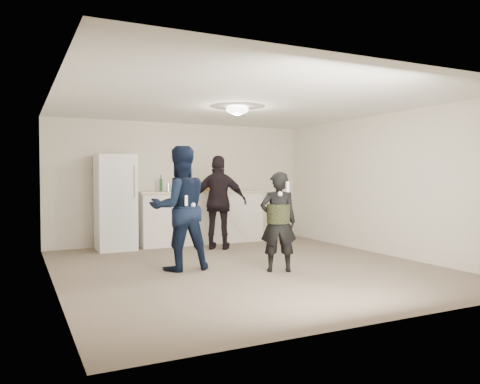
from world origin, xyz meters
name	(u,v)px	position (x,y,z in m)	size (l,w,h in m)	color
floor	(246,267)	(0.00, 0.00, 0.00)	(6.00, 6.00, 0.00)	#6B5B4C
ceiling	(246,104)	(0.00, 0.00, 2.50)	(6.00, 6.00, 0.00)	silver
wall_back	(182,183)	(0.00, 3.00, 1.25)	(6.00, 6.00, 0.00)	beige
wall_front	(387,192)	(0.00, -3.00, 1.25)	(6.00, 6.00, 0.00)	beige
wall_left	(52,188)	(-2.75, 0.00, 1.25)	(6.00, 6.00, 0.00)	beige
wall_right	(383,184)	(2.75, 0.00, 1.25)	(6.00, 6.00, 0.00)	beige
counter	(202,218)	(0.32, 2.67, 0.53)	(2.60, 0.56, 1.05)	silver
counter_top	(202,192)	(0.32, 2.67, 1.07)	(2.68, 0.64, 0.04)	beige
fridge	(115,202)	(-1.46, 2.60, 0.90)	(0.70, 0.70, 1.80)	white
fridge_handle	(135,181)	(-1.18, 2.23, 1.30)	(0.02, 0.02, 0.60)	#BABABE
ceiling_dome	(237,109)	(0.00, 0.30, 2.45)	(0.36, 0.36, 0.16)	white
shaker	(168,187)	(-0.44, 2.54, 1.18)	(0.08, 0.08, 0.17)	silver
man	(180,208)	(-0.98, 0.24, 0.92)	(0.90, 0.70, 1.85)	#0E1D3C
woman	(278,222)	(0.28, -0.50, 0.73)	(0.53, 0.35, 1.46)	black
camo_shorts	(278,214)	(0.28, -0.50, 0.85)	(0.34, 0.34, 0.28)	#2F3B1A
spectator	(219,202)	(0.33, 1.80, 0.90)	(1.05, 0.44, 1.79)	black
remote_man	(186,201)	(-0.98, -0.04, 1.05)	(0.04, 0.04, 0.15)	white
nunchuk_man	(193,205)	(-0.86, -0.01, 0.98)	(0.07, 0.07, 0.07)	white
remote_woman	(287,187)	(0.28, -0.75, 1.25)	(0.04, 0.04, 0.15)	white
nunchuk_woman	(280,194)	(0.18, -0.72, 1.15)	(0.07, 0.07, 0.07)	silver
bottle_cluster	(204,186)	(0.36, 2.68, 1.20)	(1.80, 0.31, 0.25)	#12411A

